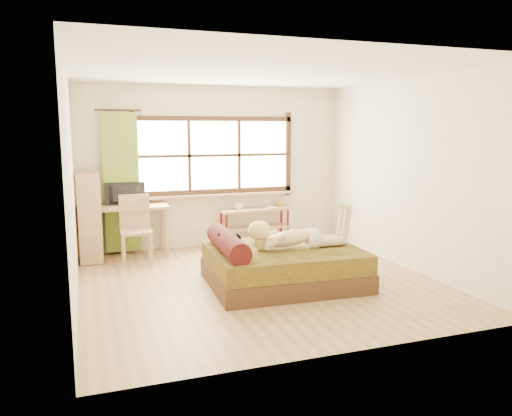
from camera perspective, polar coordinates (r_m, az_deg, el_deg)
name	(u,v)px	position (r m, az deg, el deg)	size (l,w,h in m)	color
floor	(259,282)	(6.64, 0.29, -8.42)	(4.50, 4.50, 0.00)	#9E754C
ceiling	(259,71)	(6.38, 0.31, 15.41)	(4.50, 4.50, 0.00)	white
wall_back	(214,167)	(8.51, -4.78, 4.68)	(4.50, 4.50, 0.00)	silver
wall_front	(346,205)	(4.33, 10.30, 0.36)	(4.50, 4.50, 0.00)	silver
wall_left	(71,186)	(6.01, -20.39, 2.33)	(4.50, 4.50, 0.00)	silver
wall_right	(408,175)	(7.43, 16.93, 3.68)	(4.50, 4.50, 0.00)	silver
window	(215,158)	(8.47, -4.74, 5.73)	(2.80, 0.16, 1.46)	#FFEDBF
curtain	(121,183)	(8.16, -15.15, 2.80)	(0.55, 0.10, 2.20)	olive
bed	(280,265)	(6.49, 2.79, -6.48)	(1.97, 1.61, 0.72)	#331C0F
woman	(296,226)	(6.40, 4.64, -2.08)	(1.33, 0.38, 0.57)	#D4B288
kitten	(228,242)	(6.28, -3.23, -3.87)	(0.29, 0.11, 0.23)	black
desk	(126,213)	(8.05, -14.63, -0.50)	(1.31, 0.64, 0.81)	#A67E5A
monitor	(125,194)	(8.06, -14.74, 1.55)	(0.62, 0.08, 0.36)	black
chair	(136,225)	(7.73, -13.61, -1.88)	(0.47, 0.47, 1.01)	#A67E5A
pipe_shelf	(256,218)	(8.65, -0.03, -1.14)	(1.29, 0.43, 0.72)	#A67E5A
cup	(238,206)	(8.52, -2.01, 0.20)	(0.14, 0.14, 0.11)	gray
book	(266,207)	(8.68, 1.14, 0.07)	(0.17, 0.23, 0.02)	gray
bookshelf	(88,217)	(7.92, -18.68, -0.98)	(0.39, 0.61, 1.34)	#A67E5A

